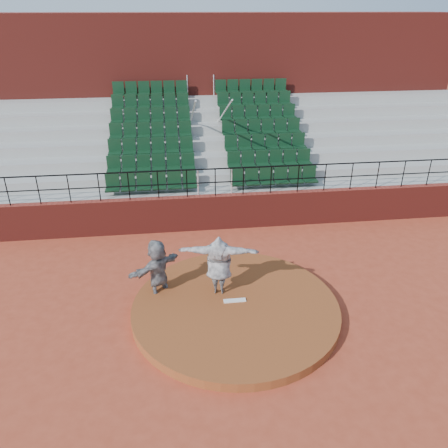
% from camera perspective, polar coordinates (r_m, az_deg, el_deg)
% --- Properties ---
extents(ground, '(90.00, 90.00, 0.00)m').
position_cam_1_polar(ground, '(11.96, 1.50, -11.40)').
color(ground, '#A53D25').
rests_on(ground, ground).
extents(pitchers_mound, '(5.50, 5.50, 0.25)m').
position_cam_1_polar(pitchers_mound, '(11.88, 1.51, -10.92)').
color(pitchers_mound, brown).
rests_on(pitchers_mound, ground).
extents(pitching_rubber, '(0.60, 0.15, 0.03)m').
position_cam_1_polar(pitching_rubber, '(11.91, 1.41, -9.95)').
color(pitching_rubber, white).
rests_on(pitching_rubber, pitchers_mound).
extents(boundary_wall, '(24.00, 0.30, 1.30)m').
position_cam_1_polar(boundary_wall, '(15.87, -1.11, 1.59)').
color(boundary_wall, maroon).
rests_on(boundary_wall, ground).
extents(wall_railing, '(24.04, 0.05, 1.03)m').
position_cam_1_polar(wall_railing, '(15.34, -1.15, 6.26)').
color(wall_railing, black).
rests_on(wall_railing, boundary_wall).
extents(seating_deck, '(24.00, 5.97, 4.63)m').
position_cam_1_polar(seating_deck, '(18.96, -2.31, 8.40)').
color(seating_deck, '#9B9B95').
rests_on(seating_deck, ground).
extents(press_box_facade, '(24.00, 3.00, 7.10)m').
position_cam_1_polar(press_box_facade, '(22.29, -3.34, 16.72)').
color(press_box_facade, maroon).
rests_on(press_box_facade, ground).
extents(pitcher, '(2.20, 0.97, 1.73)m').
position_cam_1_polar(pitcher, '(11.80, -0.68, -5.33)').
color(pitcher, black).
rests_on(pitcher, pitchers_mound).
extents(fielder, '(1.63, 1.45, 1.79)m').
position_cam_1_polar(fielder, '(12.14, -8.66, -5.92)').
color(fielder, black).
rests_on(fielder, ground).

